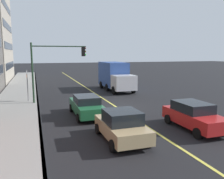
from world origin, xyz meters
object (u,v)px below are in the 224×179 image
truck_blue (115,76)px  street_sign_post (27,84)px  car_tan (122,126)px  traffic_light_mast (55,62)px  car_red (194,115)px  car_green (86,105)px

truck_blue → street_sign_post: size_ratio=2.43×
car_tan → traffic_light_mast: traffic_light_mast is taller
truck_blue → traffic_light_mast: traffic_light_mast is taller
street_sign_post → traffic_light_mast: bearing=-111.5°
car_red → street_sign_post: 14.93m
truck_blue → traffic_light_mast: 9.79m
car_red → truck_blue: 16.06m
car_red → street_sign_post: size_ratio=1.44×
traffic_light_mast → truck_blue: bearing=-54.0°
traffic_light_mast → car_tan: bearing=-167.5°
traffic_light_mast → street_sign_post: (0.96, 2.45, -2.03)m
truck_blue → car_red: bearing=178.0°
car_red → traffic_light_mast: size_ratio=0.80×
car_red → traffic_light_mast: (10.39, 7.20, 2.99)m
car_tan → truck_blue: (16.42, -5.36, 0.99)m
car_green → traffic_light_mast: size_ratio=0.86×
car_green → truck_blue: 12.63m
car_green → traffic_light_mast: bearing=17.4°
car_red → car_tan: bearing=94.7°
truck_blue → traffic_light_mast: size_ratio=1.35×
car_red → traffic_light_mast: bearing=34.7°
truck_blue → street_sign_post: 11.22m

